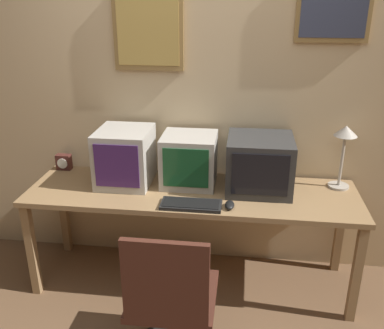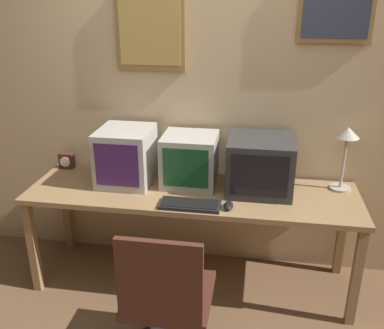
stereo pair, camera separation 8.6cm
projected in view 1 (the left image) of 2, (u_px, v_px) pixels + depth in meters
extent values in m
cube|color=#D1B284|center=(199.00, 98.00, 3.08)|extent=(8.00, 0.05, 2.60)
cube|color=olive|center=(334.00, 6.00, 2.70)|extent=(0.47, 0.02, 0.45)
cube|color=#33384C|center=(335.00, 6.00, 2.69)|extent=(0.41, 0.01, 0.39)
cube|color=olive|center=(148.00, 32.00, 2.91)|extent=(0.49, 0.02, 0.52)
cube|color=#B79347|center=(148.00, 32.00, 2.90)|extent=(0.43, 0.01, 0.45)
cube|color=#99754C|center=(192.00, 193.00, 2.95)|extent=(2.27, 0.65, 0.04)
cube|color=#99754C|center=(32.00, 250.00, 2.96)|extent=(0.06, 0.06, 0.70)
cube|color=#99754C|center=(356.00, 274.00, 2.70)|extent=(0.06, 0.06, 0.70)
cube|color=#99754C|center=(64.00, 212.00, 3.47)|extent=(0.06, 0.06, 0.70)
cube|color=#99754C|center=(340.00, 229.00, 3.21)|extent=(0.06, 0.06, 0.70)
cube|color=#B7B2A8|center=(125.00, 156.00, 3.01)|extent=(0.37, 0.40, 0.39)
cube|color=#3D1E56|center=(117.00, 166.00, 2.81)|extent=(0.30, 0.01, 0.30)
cube|color=#B7B2A8|center=(189.00, 160.00, 3.00)|extent=(0.37, 0.35, 0.36)
cube|color=#194C28|center=(186.00, 168.00, 2.83)|extent=(0.31, 0.01, 0.27)
cube|color=#333333|center=(259.00, 164.00, 2.91)|extent=(0.44, 0.43, 0.37)
cube|color=black|center=(260.00, 175.00, 2.71)|extent=(0.36, 0.01, 0.28)
cube|color=black|center=(191.00, 205.00, 2.72)|extent=(0.39, 0.17, 0.02)
cube|color=black|center=(191.00, 203.00, 2.72)|extent=(0.36, 0.14, 0.00)
ellipsoid|color=black|center=(230.00, 205.00, 2.70)|extent=(0.06, 0.11, 0.04)
cube|color=#4C231E|center=(64.00, 162.00, 3.28)|extent=(0.11, 0.06, 0.12)
cylinder|color=white|center=(62.00, 164.00, 3.25)|extent=(0.08, 0.00, 0.08)
cylinder|color=#B2A899|center=(338.00, 186.00, 3.00)|extent=(0.14, 0.14, 0.02)
cylinder|color=#B2A899|center=(342.00, 160.00, 2.92)|extent=(0.02, 0.02, 0.37)
cone|color=#B2A899|center=(346.00, 131.00, 2.85)|extent=(0.16, 0.16, 0.07)
cylinder|color=#282828|center=(174.00, 325.00, 2.48)|extent=(0.06, 0.06, 0.38)
cube|color=#472319|center=(173.00, 295.00, 2.40)|extent=(0.48, 0.48, 0.04)
cube|color=#472319|center=(165.00, 283.00, 2.10)|extent=(0.44, 0.04, 0.47)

